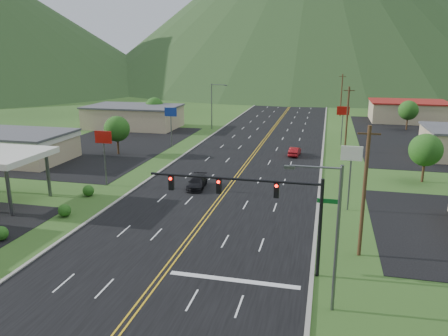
% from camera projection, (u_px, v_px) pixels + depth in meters
% --- Properties ---
extents(traffic_signal, '(13.10, 0.43, 7.00)m').
position_uv_depth(traffic_signal, '(261.00, 199.00, 29.77)').
color(traffic_signal, black).
rests_on(traffic_signal, ground).
extents(streetlight_east, '(3.28, 0.25, 9.00)m').
position_uv_depth(streetlight_east, '(332.00, 229.00, 25.00)').
color(streetlight_east, '#59595E').
rests_on(streetlight_east, ground).
extents(streetlight_west, '(3.28, 0.25, 9.00)m').
position_uv_depth(streetlight_west, '(213.00, 103.00, 86.52)').
color(streetlight_west, '#59595E').
rests_on(streetlight_west, ground).
extents(building_west_mid, '(14.40, 10.40, 4.10)m').
position_uv_depth(building_west_mid, '(17.00, 145.00, 61.73)').
color(building_west_mid, '#C6B38A').
rests_on(building_west_mid, ground).
extents(building_west_far, '(18.40, 11.40, 4.50)m').
position_uv_depth(building_west_far, '(134.00, 117.00, 89.04)').
color(building_west_far, '#C6B38A').
rests_on(building_west_far, ground).
extents(building_east_far, '(16.40, 12.40, 4.50)m').
position_uv_depth(building_east_far, '(408.00, 111.00, 97.19)').
color(building_east_far, '#C6B38A').
rests_on(building_east_far, ground).
extents(pole_sign_west_a, '(2.00, 0.18, 6.40)m').
position_uv_depth(pole_sign_west_a, '(104.00, 143.00, 49.47)').
color(pole_sign_west_a, '#59595E').
rests_on(pole_sign_west_a, ground).
extents(pole_sign_west_b, '(2.00, 0.18, 6.40)m').
position_uv_depth(pole_sign_west_b, '(171.00, 116.00, 70.15)').
color(pole_sign_west_b, '#59595E').
rests_on(pole_sign_west_b, ground).
extents(pole_sign_east_a, '(2.00, 0.18, 6.40)m').
position_uv_depth(pole_sign_east_a, '(351.00, 160.00, 41.54)').
color(pole_sign_east_a, '#59595E').
rests_on(pole_sign_east_a, ground).
extents(pole_sign_east_b, '(2.00, 0.18, 6.40)m').
position_uv_depth(pole_sign_east_b, '(343.00, 115.00, 71.63)').
color(pole_sign_east_b, '#59595E').
rests_on(pole_sign_east_b, ground).
extents(tree_west_a, '(3.84, 3.84, 5.82)m').
position_uv_depth(tree_west_a, '(117.00, 129.00, 65.21)').
color(tree_west_a, '#382314').
rests_on(tree_west_a, ground).
extents(tree_west_b, '(3.84, 3.84, 5.82)m').
position_uv_depth(tree_west_b, '(154.00, 107.00, 91.71)').
color(tree_west_b, '#382314').
rests_on(tree_west_b, ground).
extents(tree_east_a, '(3.84, 3.84, 5.82)m').
position_uv_depth(tree_east_a, '(426.00, 150.00, 51.11)').
color(tree_east_a, '#382314').
rests_on(tree_east_a, ground).
extents(tree_east_b, '(3.84, 3.84, 5.82)m').
position_uv_depth(tree_east_b, '(408.00, 110.00, 85.94)').
color(tree_east_b, '#382314').
rests_on(tree_east_b, ground).
extents(utility_pole_a, '(1.60, 0.28, 10.00)m').
position_uv_depth(utility_pole_a, '(364.00, 191.00, 32.01)').
color(utility_pole_a, '#382314').
rests_on(utility_pole_a, ground).
extents(utility_pole_b, '(1.60, 0.28, 10.00)m').
position_uv_depth(utility_pole_b, '(347.00, 119.00, 66.79)').
color(utility_pole_b, '#382314').
rests_on(utility_pole_b, ground).
extents(utility_pole_c, '(1.60, 0.28, 10.00)m').
position_uv_depth(utility_pole_c, '(341.00, 95.00, 104.40)').
color(utility_pole_c, '#382314').
rests_on(utility_pole_c, ground).
extents(utility_pole_d, '(1.60, 0.28, 10.00)m').
position_uv_depth(utility_pole_d, '(339.00, 83.00, 142.00)').
color(utility_pole_d, '#382314').
rests_on(utility_pole_d, ground).
extents(car_dark_mid, '(2.27, 4.63, 1.30)m').
position_uv_depth(car_dark_mid, '(197.00, 183.00, 49.50)').
color(car_dark_mid, black).
rests_on(car_dark_mid, ground).
extents(car_red_far, '(1.67, 4.06, 1.31)m').
position_uv_depth(car_red_far, '(295.00, 152.00, 64.94)').
color(car_red_far, maroon).
rests_on(car_red_far, ground).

